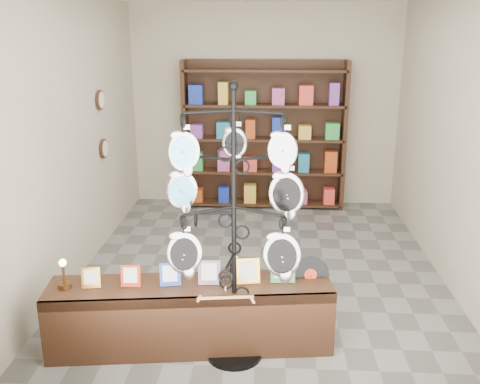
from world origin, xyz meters
name	(u,v)px	position (x,y,z in m)	size (l,w,h in m)	color
ground	(260,268)	(0.00, 0.00, 0.00)	(5.00, 5.00, 0.00)	slate
room_envelope	(262,106)	(0.00, 0.00, 1.85)	(5.00, 5.00, 5.00)	#BEB399
display_tree	(234,207)	(-0.18, -1.72, 1.31)	(1.16, 0.99, 2.27)	black
front_shelf	(191,315)	(-0.55, -1.59, 0.29)	(2.42, 0.77, 0.84)	black
back_shelving	(264,140)	(0.00, 2.30, 1.03)	(2.42, 0.36, 2.20)	black
wall_clocks	(102,125)	(-1.97, 0.80, 1.50)	(0.03, 0.24, 0.84)	black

